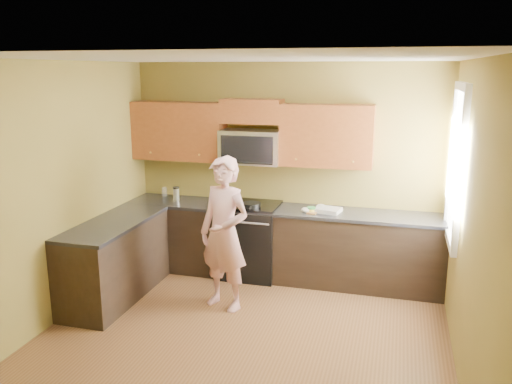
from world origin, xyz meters
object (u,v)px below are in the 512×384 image
(woman, at_px, (224,234))
(stove, at_px, (249,239))
(butter_tub, at_px, (311,212))
(frying_pan, at_px, (251,207))
(travel_mug, at_px, (177,200))
(microwave, at_px, (251,163))

(woman, bearing_deg, stove, 110.71)
(butter_tub, bearing_deg, frying_pan, -176.08)
(butter_tub, relative_size, travel_mug, 0.61)
(stove, relative_size, travel_mug, 5.23)
(microwave, xyz_separation_m, butter_tub, (0.81, -0.20, -0.53))
(frying_pan, xyz_separation_m, travel_mug, (-1.07, 0.16, -0.03))
(stove, xyz_separation_m, travel_mug, (-1.00, 0.03, 0.45))
(frying_pan, distance_m, butter_tub, 0.74)
(frying_pan, height_order, travel_mug, travel_mug)
(frying_pan, bearing_deg, butter_tub, -7.91)
(stove, distance_m, microwave, 0.98)
(stove, distance_m, butter_tub, 0.93)
(stove, height_order, woman, woman)
(frying_pan, distance_m, travel_mug, 1.09)
(microwave, relative_size, frying_pan, 1.88)
(woman, relative_size, frying_pan, 4.22)
(microwave, bearing_deg, travel_mug, -174.39)
(woman, xyz_separation_m, travel_mug, (-1.01, 1.00, 0.07))
(travel_mug, bearing_deg, frying_pan, -8.32)
(woman, relative_size, butter_tub, 15.45)
(stove, xyz_separation_m, frying_pan, (0.07, -0.13, 0.47))
(butter_tub, height_order, travel_mug, travel_mug)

